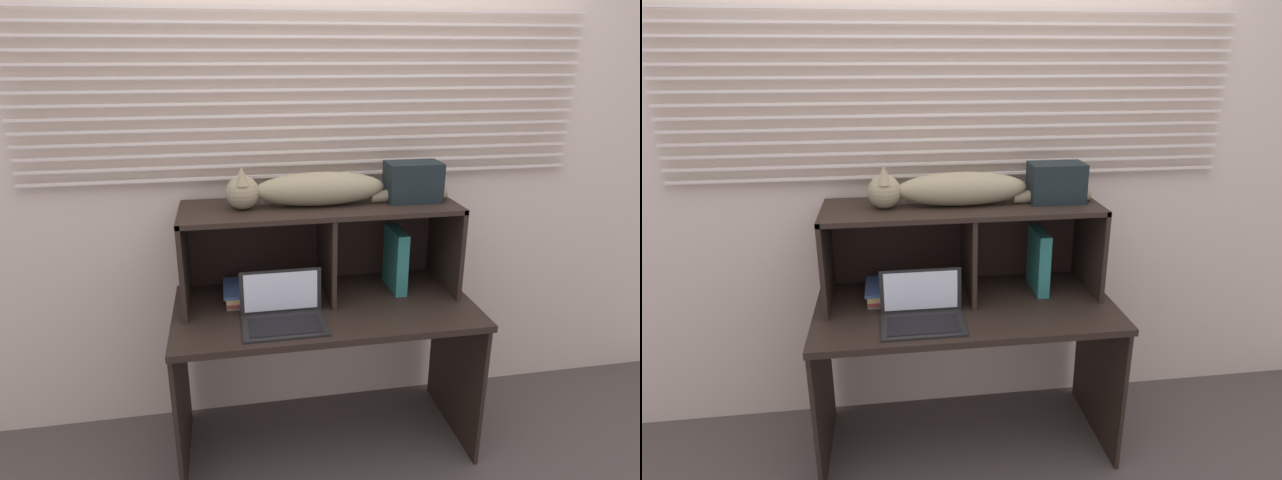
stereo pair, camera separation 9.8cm
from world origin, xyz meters
The scene contains 9 objects.
ground_plane centered at (0.00, 0.00, 0.00)m, with size 4.40×4.40×0.00m, color #4C4742.
back_panel_with_blinds centered at (0.00, 0.55, 1.26)m, with size 4.40×0.08×2.50m.
desk centered at (0.00, 0.18, 0.58)m, with size 1.33×0.65×0.73m.
hutch_shelf_unit centered at (0.00, 0.34, 1.03)m, with size 1.22×0.39×0.43m.
cat centered at (-0.04, 0.30, 1.23)m, with size 0.99×0.16×0.18m.
laptop centered at (-0.20, 0.05, 0.77)m, with size 0.35×0.23×0.20m.
binder_upright centered at (0.36, 0.30, 0.88)m, with size 0.05×0.22×0.29m, color #28736C.
book_stack centered at (-0.34, 0.30, 0.76)m, with size 0.20×0.24×0.06m.
storage_box centered at (0.42, 0.30, 1.25)m, with size 0.24×0.15×0.18m, color black.
Camera 1 is at (-0.41, -1.94, 1.79)m, focal length 30.11 mm.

